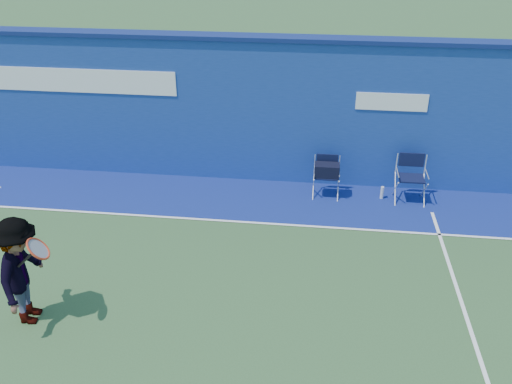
# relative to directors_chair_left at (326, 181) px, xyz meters

# --- Properties ---
(ground) EXTENTS (80.00, 80.00, 0.00)m
(ground) POSITION_rel_directors_chair_left_xyz_m (-2.41, -4.47, -0.35)
(ground) COLOR #30532C
(ground) RESTS_ON ground
(stadium_wall) EXTENTS (24.00, 0.50, 3.08)m
(stadium_wall) POSITION_rel_directors_chair_left_xyz_m (-2.41, 0.73, 1.20)
(stadium_wall) COLOR navy
(stadium_wall) RESTS_ON ground
(out_of_bounds_strip) EXTENTS (24.00, 1.80, 0.01)m
(out_of_bounds_strip) POSITION_rel_directors_chair_left_xyz_m (-2.41, -0.37, -0.35)
(out_of_bounds_strip) COLOR navy
(out_of_bounds_strip) RESTS_ON ground
(court_lines) EXTENTS (24.00, 12.00, 0.01)m
(court_lines) POSITION_rel_directors_chair_left_xyz_m (-2.41, -3.87, -0.34)
(court_lines) COLOR white
(court_lines) RESTS_ON out_of_bounds_strip
(directors_chair_left) EXTENTS (0.50, 0.45, 0.84)m
(directors_chair_left) POSITION_rel_directors_chair_left_xyz_m (0.00, 0.00, 0.00)
(directors_chair_left) COLOR silver
(directors_chair_left) RESTS_ON ground
(directors_chair_right) EXTENTS (0.57, 0.51, 0.95)m
(directors_chair_right) POSITION_rel_directors_chair_left_xyz_m (1.68, -0.01, -0.05)
(directors_chair_right) COLOR silver
(directors_chair_right) RESTS_ON ground
(water_bottle) EXTENTS (0.07, 0.07, 0.27)m
(water_bottle) POSITION_rel_directors_chair_left_xyz_m (1.15, 0.01, -0.22)
(water_bottle) COLOR silver
(water_bottle) RESTS_ON ground
(tennis_player) EXTENTS (0.95, 1.15, 1.67)m
(tennis_player) POSITION_rel_directors_chair_left_xyz_m (-4.22, -4.29, 0.48)
(tennis_player) COLOR #EA4738
(tennis_player) RESTS_ON ground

